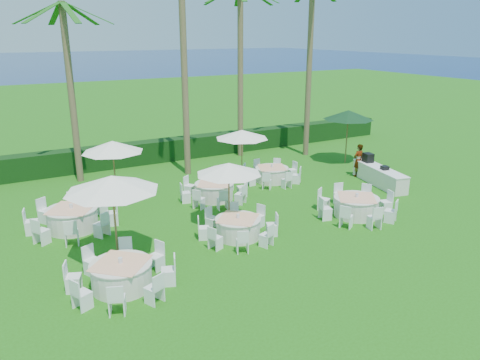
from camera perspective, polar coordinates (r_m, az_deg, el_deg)
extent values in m
plane|color=#205E10|center=(16.05, -0.20, -8.23)|extent=(120.00, 120.00, 0.00)
cube|color=black|center=(26.42, -12.79, 3.14)|extent=(34.00, 1.00, 1.20)
plane|color=navy|center=(115.11, -25.97, 12.39)|extent=(260.00, 260.00, 0.00)
cylinder|color=silver|center=(14.00, -14.23, -11.24)|extent=(1.70, 1.70, 0.74)
cylinder|color=silver|center=(13.82, -14.35, -9.87)|extent=(1.77, 1.77, 0.03)
cube|color=#FBB087|center=(13.81, -14.36, -9.77)|extent=(1.94, 1.94, 0.01)
cylinder|color=silver|center=(13.77, -14.39, -9.46)|extent=(0.12, 0.12, 0.16)
cube|color=white|center=(14.72, -10.25, -9.13)|extent=(0.55, 0.55, 0.88)
cube|color=white|center=(15.14, -13.80, -8.60)|extent=(0.53, 0.53, 0.88)
cube|color=white|center=(14.92, -17.56, -9.34)|extent=(0.55, 0.55, 0.88)
cube|color=white|center=(14.18, -19.69, -11.05)|extent=(0.53, 0.53, 0.88)
cube|color=white|center=(13.30, -18.75, -12.96)|extent=(0.55, 0.55, 0.88)
cube|color=white|center=(12.82, -14.80, -13.79)|extent=(0.53, 0.53, 0.88)
cube|color=white|center=(13.07, -10.44, -12.81)|extent=(0.55, 0.55, 0.88)
cube|color=white|center=(13.88, -8.71, -10.80)|extent=(0.53, 0.53, 0.88)
cylinder|color=silver|center=(16.70, -0.25, -5.88)|extent=(1.57, 1.57, 0.68)
cylinder|color=silver|center=(16.57, -0.25, -4.77)|extent=(1.64, 1.64, 0.03)
cube|color=#FBB087|center=(16.56, -0.25, -4.69)|extent=(1.79, 1.79, 0.01)
cylinder|color=silver|center=(16.53, -0.25, -4.41)|extent=(0.11, 0.11, 0.15)
cube|color=white|center=(17.58, 2.24, -4.42)|extent=(0.50, 0.50, 0.82)
cube|color=white|center=(17.80, -0.71, -4.12)|extent=(0.50, 0.50, 0.82)
cube|color=white|center=(17.40, -3.43, -4.67)|extent=(0.50, 0.50, 0.82)
cube|color=white|center=(16.59, -4.48, -5.85)|extent=(0.50, 0.50, 0.82)
cube|color=white|center=(15.81, -3.02, -7.04)|extent=(0.50, 0.50, 0.82)
cube|color=white|center=(15.57, 0.29, -7.43)|extent=(0.50, 0.50, 0.82)
cube|color=white|center=(16.01, 3.23, -6.72)|extent=(0.50, 0.50, 0.82)
cube|color=white|center=(16.85, 3.92, -5.45)|extent=(0.50, 0.50, 0.82)
cylinder|color=silver|center=(19.14, 13.96, -3.20)|extent=(1.72, 1.72, 0.74)
cylinder|color=silver|center=(19.01, 14.05, -2.12)|extent=(1.79, 1.79, 0.03)
cube|color=#FBB087|center=(19.00, 14.05, -2.05)|extent=(1.93, 1.93, 0.01)
cylinder|color=silver|center=(18.97, 14.07, -1.81)|extent=(0.12, 0.12, 0.16)
cube|color=white|center=(20.34, 14.98, -1.81)|extent=(0.58, 0.58, 0.89)
cube|color=white|center=(20.21, 12.11, -1.72)|extent=(0.50, 0.50, 0.89)
cube|color=white|center=(19.46, 10.18, -2.36)|extent=(0.58, 0.58, 0.89)
cube|color=white|center=(18.50, 10.37, -3.44)|extent=(0.50, 0.50, 0.89)
cube|color=white|center=(17.90, 12.84, -4.33)|extent=(0.58, 0.58, 0.89)
cube|color=white|center=(18.05, 16.08, -4.40)|extent=(0.50, 0.50, 0.89)
cube|color=white|center=(18.85, 17.91, -3.62)|extent=(0.58, 0.58, 0.89)
cube|color=white|center=(19.80, 17.35, -2.56)|extent=(0.50, 0.50, 0.89)
cylinder|color=silver|center=(18.41, -19.73, -4.51)|extent=(1.81, 1.81, 0.78)
cylinder|color=silver|center=(18.27, -19.86, -3.34)|extent=(1.88, 1.88, 0.03)
cube|color=#FBB087|center=(18.26, -19.87, -3.27)|extent=(2.02, 2.02, 0.01)
cylinder|color=silver|center=(18.23, -19.90, -3.02)|extent=(0.13, 0.13, 0.17)
cube|color=white|center=(19.29, -16.73, -2.96)|extent=(0.61, 0.61, 0.94)
cube|color=white|center=(19.70, -19.66, -2.81)|extent=(0.52, 0.52, 0.94)
cube|color=white|center=(19.40, -22.62, -3.48)|extent=(0.61, 0.61, 0.94)
cube|color=white|center=(18.52, -24.12, -4.65)|extent=(0.52, 0.52, 0.94)
cube|color=white|center=(17.54, -23.10, -5.73)|extent=(0.61, 0.61, 0.94)
cube|color=white|center=(17.07, -19.87, -5.99)|extent=(0.52, 0.52, 0.94)
cube|color=white|center=(17.42, -16.56, -5.17)|extent=(0.61, 0.61, 0.94)
cube|color=white|center=(18.35, -15.36, -3.89)|extent=(0.52, 0.52, 0.94)
cylinder|color=silver|center=(20.43, -3.15, -1.41)|extent=(1.63, 1.63, 0.71)
cylinder|color=silver|center=(20.31, -3.17, -0.43)|extent=(1.70, 1.70, 0.03)
cube|color=#FBB087|center=(20.30, -3.17, -0.37)|extent=(1.82, 1.82, 0.01)
cylinder|color=silver|center=(20.28, -3.18, -0.14)|extent=(0.11, 0.11, 0.15)
cube|color=white|center=(21.46, -1.47, -0.24)|extent=(0.55, 0.55, 0.85)
cube|color=white|center=(21.58, -4.05, -0.18)|extent=(0.46, 0.46, 0.85)
cube|color=white|center=(21.04, -6.17, -0.71)|extent=(0.55, 0.55, 0.85)
cube|color=white|center=(20.13, -6.66, -1.58)|extent=(0.46, 0.46, 0.85)
cube|color=white|center=(19.37, -5.03, -2.30)|extent=(0.55, 0.55, 0.85)
cube|color=white|center=(19.24, -2.16, -2.38)|extent=(0.46, 0.46, 0.85)
cube|color=white|center=(19.83, 0.04, -1.75)|extent=(0.55, 0.55, 0.85)
cube|color=white|center=(20.75, 0.24, -0.86)|extent=(0.46, 0.46, 0.85)
cylinder|color=silver|center=(22.91, 3.90, 0.66)|extent=(1.56, 1.56, 0.68)
cylinder|color=silver|center=(22.81, 3.92, 1.49)|extent=(1.62, 1.62, 0.03)
cube|color=#FBB087|center=(22.80, 3.92, 1.55)|extent=(1.62, 1.62, 0.01)
cylinder|color=silver|center=(22.78, 3.93, 1.76)|extent=(0.11, 0.11, 0.14)
cube|color=white|center=(24.04, 4.46, 1.63)|extent=(0.53, 0.53, 0.81)
cube|color=white|center=(23.86, 2.27, 1.55)|extent=(0.39, 0.39, 0.81)
cube|color=white|center=(23.13, 0.95, 1.04)|extent=(0.53, 0.53, 0.81)
cube|color=white|center=(22.26, 1.31, 0.36)|extent=(0.39, 0.39, 0.81)
cube|color=white|center=(21.75, 3.30, -0.07)|extent=(0.53, 0.53, 0.81)
cube|color=white|center=(21.94, 5.69, 0.03)|extent=(0.39, 0.39, 0.81)
cube|color=white|center=(22.71, 6.92, 0.59)|extent=(0.53, 0.53, 0.81)
cube|color=white|center=(23.57, 6.36, 1.25)|extent=(0.39, 0.39, 0.81)
cylinder|color=brown|center=(15.15, -14.99, -4.83)|extent=(0.07, 0.07, 2.73)
cone|color=white|center=(14.74, -15.37, -0.40)|extent=(2.91, 2.91, 0.49)
sphere|color=brown|center=(14.69, -15.42, 0.23)|extent=(0.11, 0.11, 0.11)
cylinder|color=brown|center=(17.43, -1.35, -1.92)|extent=(0.06, 0.06, 2.35)
cone|color=white|center=(17.11, -1.38, 1.42)|extent=(2.46, 2.46, 0.42)
sphere|color=brown|center=(17.07, -1.38, 1.89)|extent=(0.09, 0.09, 0.09)
cylinder|color=brown|center=(20.35, -15.03, 0.74)|extent=(0.06, 0.06, 2.61)
cone|color=white|center=(20.05, -15.29, 3.96)|extent=(2.56, 2.56, 0.47)
sphere|color=brown|center=(20.02, -15.33, 4.41)|extent=(0.10, 0.10, 0.10)
cylinder|color=brown|center=(23.20, 0.22, 3.05)|extent=(0.06, 0.06, 2.34)
cone|color=white|center=(22.96, 0.23, 5.60)|extent=(2.62, 2.62, 0.42)
sphere|color=brown|center=(22.93, 0.23, 5.96)|extent=(0.09, 0.09, 0.09)
cylinder|color=brown|center=(26.59, 12.88, 5.04)|extent=(0.07, 0.07, 2.84)
cone|color=black|center=(26.35, 13.07, 7.75)|extent=(2.74, 2.74, 0.51)
sphere|color=brown|center=(26.32, 13.10, 8.13)|extent=(0.11, 0.11, 0.11)
cube|color=silver|center=(23.35, 16.62, 0.43)|extent=(1.38, 3.63, 0.80)
cube|color=white|center=(23.23, 16.71, 1.41)|extent=(1.43, 3.68, 0.04)
cube|color=black|center=(24.02, 15.35, 2.65)|extent=(0.49, 0.56, 0.44)
cube|color=black|center=(22.92, 17.23, 1.43)|extent=(0.36, 0.36, 0.18)
imported|color=gray|center=(24.27, 14.22, 2.34)|extent=(0.65, 0.46, 1.67)
cylinder|color=brown|center=(23.50, -19.84, 9.62)|extent=(0.32, 0.32, 8.31)
cube|color=#124A12|center=(23.09, -18.05, 18.83)|extent=(2.13, 1.15, 1.00)
cube|color=#124A12|center=(24.13, -18.89, 18.66)|extent=(1.95, 1.53, 1.00)
cube|color=#124A12|center=(24.40, -21.52, 18.38)|extent=(0.52, 2.22, 1.00)
cube|color=#124A12|center=(23.64, -23.50, 18.22)|extent=(2.13, 1.15, 1.00)
cube|color=#124A12|center=(22.57, -22.88, 18.39)|extent=(1.95, 1.53, 1.00)
cube|color=#124A12|center=(22.28, -20.05, 18.72)|extent=(0.52, 2.22, 1.00)
cylinder|color=brown|center=(23.40, -6.84, 14.04)|extent=(0.32, 0.32, 11.18)
cylinder|color=brown|center=(27.05, 0.05, 12.74)|extent=(0.32, 0.32, 9.42)
cylinder|color=brown|center=(27.49, 8.41, 12.88)|extent=(0.32, 0.32, 9.65)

